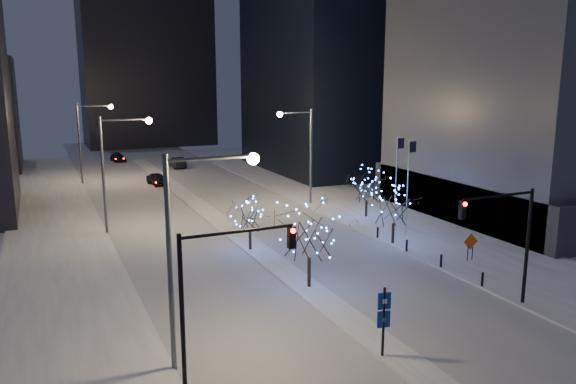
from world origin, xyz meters
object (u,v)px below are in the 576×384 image
car_mid (177,162)px  holiday_tree_median_near (309,232)px  traffic_signal_east (509,230)px  holiday_tree_plaza_near (394,205)px  street_lamp_w_far (88,132)px  car_near (158,179)px  holiday_tree_plaza_far (367,186)px  construction_sign (471,244)px  street_lamp_w_mid (115,158)px  holiday_tree_median_far (250,214)px  street_lamp_w_near (192,231)px  street_lamp_east (303,144)px  car_far (118,158)px  wayfinding_sign (384,315)px  traffic_signal_west (217,281)px

car_mid → holiday_tree_median_near: bearing=85.2°
traffic_signal_east → holiday_tree_plaza_near: 13.44m
street_lamp_w_far → car_near: street_lamp_w_far is taller
car_mid → holiday_tree_median_near: 51.89m
holiday_tree_plaza_far → construction_sign: holiday_tree_plaza_far is taller
traffic_signal_east → car_mid: (-4.95, 59.16, -3.97)m
street_lamp_w_mid → car_mid: size_ratio=2.08×
holiday_tree_median_near → car_near: bearing=92.4°
construction_sign → holiday_tree_median_far: bearing=148.7°
street_lamp_w_far → traffic_signal_east: size_ratio=1.43×
car_mid → holiday_tree_plaza_near: bearing=97.6°
street_lamp_w_mid → street_lamp_w_near: bearing=-90.0°
holiday_tree_median_near → holiday_tree_plaza_near: holiday_tree_median_near is taller
holiday_tree_plaza_near → holiday_tree_plaza_far: 8.83m
street_lamp_east → street_lamp_w_mid: bearing=-171.0°
street_lamp_w_far → street_lamp_east: size_ratio=1.00×
street_lamp_w_far → car_far: size_ratio=2.29×
car_far → traffic_signal_east: bearing=-87.1°
street_lamp_w_mid → wayfinding_sign: 29.54m
traffic_signal_west → traffic_signal_east: size_ratio=1.00×
holiday_tree_plaza_far → construction_sign: 14.44m
car_near → street_lamp_w_near: bearing=-108.4°
car_far → car_mid: bearing=-61.4°
street_lamp_w_mid → traffic_signal_east: size_ratio=1.43×
wayfinding_sign → construction_sign: 16.65m
street_lamp_east → car_near: bearing=123.4°
car_mid → holiday_tree_plaza_near: (6.51, -45.89, 2.52)m
car_near → car_mid: bearing=57.3°
traffic_signal_east → car_near: (-10.44, 46.56, -4.02)m
holiday_tree_median_near → holiday_tree_median_far: 8.97m
traffic_signal_east → holiday_tree_plaza_near: (1.56, 13.27, -1.45)m
traffic_signal_west → holiday_tree_plaza_far: bearing=46.2°
traffic_signal_west → car_mid: (12.42, 60.16, -3.97)m
street_lamp_w_near → traffic_signal_east: (17.88, -1.00, -1.74)m
traffic_signal_west → holiday_tree_plaza_far: size_ratio=1.51×
street_lamp_w_far → street_lamp_east: 29.08m
street_lamp_w_far → car_far: 19.93m
street_lamp_w_far → traffic_signal_west: street_lamp_w_far is taller
street_lamp_w_far → holiday_tree_median_far: street_lamp_w_far is taller
street_lamp_w_far → traffic_signal_east: 54.07m
street_lamp_east → holiday_tree_plaza_far: (3.17, -7.35, -3.36)m
street_lamp_east → car_near: size_ratio=2.30×
street_lamp_w_near → street_lamp_w_mid: size_ratio=1.00×
car_near → holiday_tree_plaza_near: (12.00, -33.29, 2.57)m
traffic_signal_west → car_near: (6.94, 47.56, -4.02)m
holiday_tree_plaza_near → wayfinding_sign: bearing=-126.2°
car_far → car_near: bearing=-92.8°
street_lamp_w_mid → car_near: 22.60m
car_far → street_lamp_w_far: bearing=-114.6°
car_mid → wayfinding_sign: 61.39m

